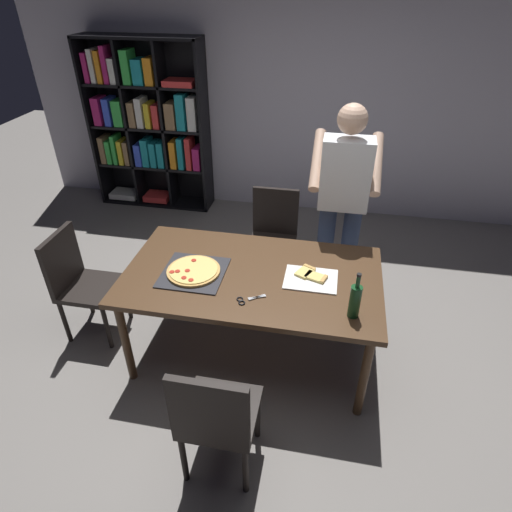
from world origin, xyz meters
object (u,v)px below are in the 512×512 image
object	(u,v)px
person_serving_pizza	(342,200)
pepperoni_pizza_on_tray	(194,271)
chair_left_end	(79,279)
dining_table	(252,281)
kitchen_scissors	(247,300)
chair_near_camera	(216,416)
chair_far_side	(273,232)
wine_bottle	(355,300)
bookshelf	(148,124)

from	to	relation	value
person_serving_pizza	pepperoni_pizza_on_tray	distance (m)	1.32
chair_left_end	pepperoni_pizza_on_tray	xyz separation A→B (m)	(0.98, -0.07, 0.25)
dining_table	kitchen_scissors	xyz separation A→B (m)	(0.02, -0.29, 0.07)
chair_near_camera	chair_far_side	distance (m)	2.00
dining_table	wine_bottle	size ratio (longest dim) A/B	5.67
bookshelf	person_serving_pizza	world-z (taller)	bookshelf
bookshelf	kitchen_scissors	world-z (taller)	bookshelf
person_serving_pizza	chair_left_end	bearing A→B (deg)	-158.37
chair_far_side	kitchen_scissors	xyz separation A→B (m)	(0.02, -1.29, 0.24)
chair_far_side	bookshelf	world-z (taller)	bookshelf
chair_near_camera	bookshelf	size ratio (longest dim) A/B	0.46
person_serving_pizza	chair_near_camera	bearing A→B (deg)	-108.07
person_serving_pizza	pepperoni_pizza_on_tray	size ratio (longest dim) A/B	4.03
dining_table	pepperoni_pizza_on_tray	size ratio (longest dim) A/B	4.13
dining_table	chair_near_camera	size ratio (longest dim) A/B	1.99
wine_bottle	kitchen_scissors	bearing A→B (deg)	178.39
wine_bottle	dining_table	bearing A→B (deg)	155.87
bookshelf	wine_bottle	bearing A→B (deg)	-47.90
person_serving_pizza	pepperoni_pizza_on_tray	xyz separation A→B (m)	(-0.98, -0.85, -0.23)
chair_far_side	wine_bottle	xyz separation A→B (m)	(0.69, -1.31, 0.36)
person_serving_pizza	chair_far_side	bearing A→B (deg)	159.19
chair_left_end	wine_bottle	bearing A→B (deg)	-8.52
chair_near_camera	chair_left_end	world-z (taller)	same
chair_left_end	pepperoni_pizza_on_tray	world-z (taller)	chair_left_end
chair_far_side	bookshelf	xyz separation A→B (m)	(-1.73, 1.38, 0.49)
chair_left_end	person_serving_pizza	bearing A→B (deg)	21.63
dining_table	chair_near_camera	world-z (taller)	chair_near_camera
dining_table	bookshelf	size ratio (longest dim) A/B	0.92
kitchen_scissors	dining_table	bearing A→B (deg)	94.59
dining_table	bookshelf	world-z (taller)	bookshelf
pepperoni_pizza_on_tray	person_serving_pizza	bearing A→B (deg)	40.85
chair_left_end	kitchen_scissors	bearing A→B (deg)	-11.74
chair_left_end	bookshelf	distance (m)	2.45
chair_left_end	person_serving_pizza	distance (m)	2.17
chair_near_camera	wine_bottle	distance (m)	1.04
pepperoni_pizza_on_tray	chair_far_side	bearing A→B (deg)	69.38
chair_far_side	chair_left_end	bearing A→B (deg)	-144.16
chair_left_end	wine_bottle	world-z (taller)	wine_bottle
pepperoni_pizza_on_tray	wine_bottle	xyz separation A→B (m)	(1.10, -0.24, 0.10)
chair_near_camera	person_serving_pizza	bearing A→B (deg)	71.93
bookshelf	wine_bottle	size ratio (longest dim) A/B	6.17
dining_table	chair_far_side	xyz separation A→B (m)	(0.00, 1.00, -0.17)
bookshelf	pepperoni_pizza_on_tray	distance (m)	2.79
chair_far_side	bookshelf	size ratio (longest dim) A/B	0.46
chair_near_camera	chair_far_side	xyz separation A→B (m)	(0.00, 2.00, 0.00)
person_serving_pizza	dining_table	bearing A→B (deg)	-126.69
chair_far_side	chair_left_end	world-z (taller)	same
pepperoni_pizza_on_tray	wine_bottle	world-z (taller)	wine_bottle
bookshelf	kitchen_scissors	bearing A→B (deg)	-56.65
dining_table	chair_far_side	distance (m)	1.01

